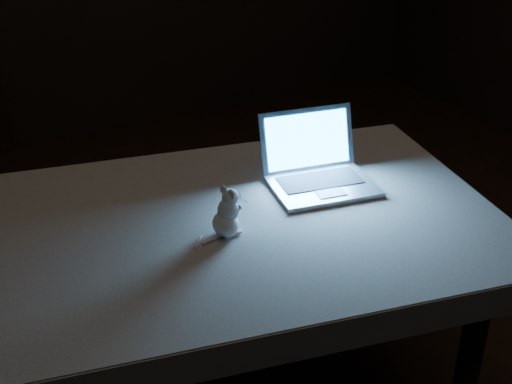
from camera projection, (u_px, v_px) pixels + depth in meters
floor at (310, 380)px, 2.41m from camera, size 5.00×5.00×0.00m
table at (239, 324)px, 2.11m from camera, size 1.52×1.12×0.74m
tablecloth at (268, 225)px, 1.98m from camera, size 1.71×1.40×0.09m
laptop at (324, 158)px, 2.03m from camera, size 0.35×0.32×0.21m
plush_mouse at (225, 212)px, 1.82m from camera, size 0.12×0.12×0.14m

